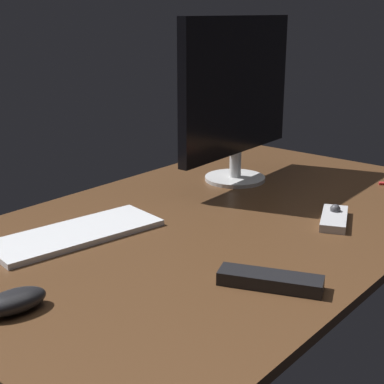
{
  "coord_description": "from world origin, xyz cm",
  "views": [
    {
      "loc": [
        -102.93,
        -76.74,
        49.13
      ],
      "look_at": [
        -4.13,
        6.33,
        8.0
      ],
      "focal_mm": 53.29,
      "sensor_mm": 36.0,
      "label": 1
    }
  ],
  "objects_px": {
    "keyboard": "(77,233)",
    "tv_remote": "(270,280)",
    "media_remote": "(334,218)",
    "monitor": "(237,93)",
    "computer_mouse": "(15,301)"
  },
  "relations": [
    {
      "from": "keyboard",
      "to": "media_remote",
      "type": "bearing_deg",
      "value": -31.82
    },
    {
      "from": "monitor",
      "to": "tv_remote",
      "type": "xyz_separation_m",
      "value": [
        -0.51,
        -0.44,
        -0.24
      ]
    },
    {
      "from": "computer_mouse",
      "to": "tv_remote",
      "type": "distance_m",
      "value": 0.44
    },
    {
      "from": "media_remote",
      "to": "tv_remote",
      "type": "xyz_separation_m",
      "value": [
        -0.37,
        -0.06,
        0.0
      ]
    },
    {
      "from": "monitor",
      "to": "tv_remote",
      "type": "relative_size",
      "value": 2.66
    },
    {
      "from": "media_remote",
      "to": "tv_remote",
      "type": "bearing_deg",
      "value": 166.01
    },
    {
      "from": "keyboard",
      "to": "computer_mouse",
      "type": "height_order",
      "value": "computer_mouse"
    },
    {
      "from": "computer_mouse",
      "to": "media_remote",
      "type": "xyz_separation_m",
      "value": [
        0.72,
        -0.21,
        -0.01
      ]
    },
    {
      "from": "keyboard",
      "to": "tv_remote",
      "type": "height_order",
      "value": "tv_remote"
    },
    {
      "from": "media_remote",
      "to": "tv_remote",
      "type": "height_order",
      "value": "media_remote"
    },
    {
      "from": "monitor",
      "to": "keyboard",
      "type": "height_order",
      "value": "monitor"
    },
    {
      "from": "keyboard",
      "to": "media_remote",
      "type": "distance_m",
      "value": 0.59
    },
    {
      "from": "media_remote",
      "to": "tv_remote",
      "type": "relative_size",
      "value": 0.86
    },
    {
      "from": "computer_mouse",
      "to": "keyboard",
      "type": "bearing_deg",
      "value": 44.1
    },
    {
      "from": "computer_mouse",
      "to": "tv_remote",
      "type": "bearing_deg",
      "value": -27.84
    }
  ]
}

